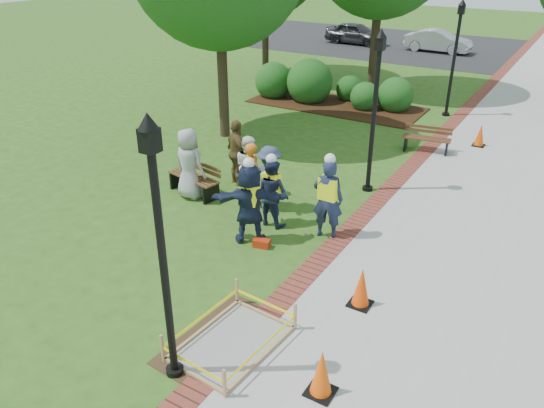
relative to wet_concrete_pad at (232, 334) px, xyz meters
The scene contains 30 objects.
ground 2.61m from the wet_concrete_pad, 129.49° to the left, with size 100.00×100.00×0.00m, color #285116.
sidewalk 12.47m from the wet_concrete_pad, 74.43° to the left, with size 6.00×60.00×0.02m, color #9E9E99.
brick_edging 12.01m from the wet_concrete_pad, 89.54° to the left, with size 0.50×60.00×0.03m, color maroon.
mulch_bed 14.76m from the wet_concrete_pad, 108.38° to the left, with size 7.00×3.00×0.05m, color #381E0F.
parking_lot 29.06m from the wet_concrete_pad, 93.26° to the left, with size 36.00×12.00×0.01m, color black.
wet_concrete_pad is the anchor object (origin of this frame).
bench_near 6.13m from the wet_concrete_pad, 134.54° to the left, with size 1.65×0.83×0.85m.
bench_far 10.72m from the wet_concrete_pad, 89.54° to the left, with size 1.54×0.73×0.80m.
cone_front 1.78m from the wet_concrete_pad, ahead, with size 0.42×0.42×0.83m.
cone_back 2.58m from the wet_concrete_pad, 56.27° to the left, with size 0.42×0.42×0.82m.
cone_far 12.20m from the wet_concrete_pad, 83.23° to the left, with size 0.39×0.39×0.76m.
toolbox 3.23m from the wet_concrete_pad, 113.33° to the left, with size 0.37×0.20×0.19m, color #AD260D.
lamp_near 2.49m from the wet_concrete_pad, 112.13° to the right, with size 0.28×0.28×4.26m.
lamp_mid 7.37m from the wet_concrete_pad, 93.30° to the left, with size 0.28×0.28×4.26m.
lamp_far 15.18m from the wet_concrete_pad, 91.54° to the left, with size 0.28×0.28×4.26m.
shrub_a 15.79m from the wet_concrete_pad, 118.57° to the left, with size 1.61×1.61×1.61m, color #144616.
shrub_b 15.22m from the wet_concrete_pad, 112.78° to the left, with size 1.92×1.92×1.92m, color #144616.
shrub_c 14.56m from the wet_concrete_pad, 103.70° to the left, with size 1.18×1.18×1.18m, color #144616.
shrub_d 14.79m from the wet_concrete_pad, 99.18° to the left, with size 1.43×1.43×1.43m, color #144616.
shrub_e 15.76m from the wet_concrete_pad, 106.75° to the left, with size 1.12×1.12×1.12m, color #144616.
casual_person_a 6.00m from the wet_concrete_pad, 135.59° to the left, with size 0.62×0.42×1.88m.
casual_person_b 5.33m from the wet_concrete_pad, 119.24° to the left, with size 0.63×0.53×1.68m.
casual_person_c 5.97m from the wet_concrete_pad, 120.66° to the left, with size 0.61×0.51×1.64m.
casual_person_d 6.65m from the wet_concrete_pad, 123.72° to the left, with size 0.70×0.63×1.84m.
casual_person_e 5.13m from the wet_concrete_pad, 114.35° to the left, with size 0.61×0.47×1.68m.
hivis_worker_a 3.58m from the wet_concrete_pad, 118.26° to the left, with size 0.71×0.64×2.03m.
hivis_worker_b 4.24m from the wet_concrete_pad, 93.70° to the left, with size 0.68×0.53×2.03m.
hivis_worker_c 4.40m from the wet_concrete_pad, 112.53° to the left, with size 0.54×0.36×1.79m.
parked_car_a 29.29m from the wet_concrete_pad, 109.23° to the left, with size 4.52×1.97×1.47m, color #2A2A2D.
parked_car_b 28.04m from the wet_concrete_pad, 98.87° to the left, with size 4.30×1.87×1.40m, color #B1B2B7.
Camera 1 is at (5.84, -7.60, 6.17)m, focal length 35.00 mm.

